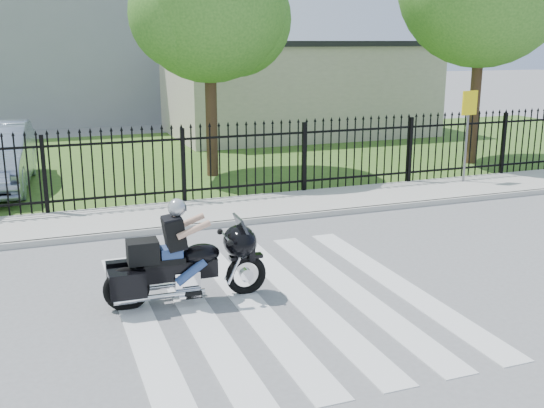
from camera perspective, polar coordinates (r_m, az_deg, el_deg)
name	(u,v)px	position (r m, az deg, el deg)	size (l,w,h in m)	color
ground	(278,302)	(9.41, 0.50, -8.76)	(120.00, 120.00, 0.00)	slate
crosswalk	(278,301)	(9.41, 0.50, -8.73)	(5.00, 5.50, 0.01)	silver
sidewalk	(195,214)	(13.92, -6.91, -0.86)	(40.00, 2.00, 0.12)	#ADAAA3
curb	(207,226)	(12.99, -5.85, -1.95)	(40.00, 0.12, 0.12)	#ADAAA3
grass_strip	(142,161)	(20.64, -11.57, 3.83)	(40.00, 12.00, 0.02)	#33581E
iron_fence	(183,167)	(14.68, -7.94, 3.28)	(26.00, 0.04, 1.80)	black
tree_mid	(209,3)	(17.71, -5.69, 17.47)	(4.20, 4.20, 6.78)	#382316
building_low	(297,90)	(26.18, 2.26, 10.14)	(10.00, 6.00, 3.50)	beige
building_low_roof	(298,43)	(26.11, 2.30, 14.19)	(10.20, 6.20, 0.20)	black
motorcycle_rider	(182,259)	(9.28, -8.05, -4.94)	(2.41, 0.74, 1.59)	black
traffic_sign	(468,117)	(17.21, 17.19, 7.44)	(0.51, 0.14, 2.35)	slate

